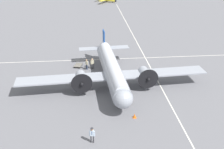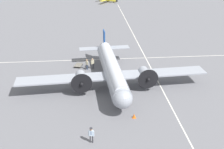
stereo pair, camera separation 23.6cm
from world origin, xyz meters
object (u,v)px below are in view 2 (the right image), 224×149
(airliner_main, at_px, (112,70))
(traffic_cone, at_px, (134,116))
(suitcase_near_door, at_px, (85,67))
(light_aircraft_distant, at_px, (108,0))
(passenger_boarding, at_px, (93,62))
(ramp_agent, at_px, (87,63))
(crew_foreground, at_px, (91,133))
(baggage_cart, at_px, (79,65))

(airliner_main, xyz_separation_m, traffic_cone, (8.74, 1.90, -2.23))
(suitcase_near_door, relative_size, light_aircraft_distant, 0.07)
(traffic_cone, bearing_deg, passenger_boarding, -162.86)
(ramp_agent, distance_m, light_aircraft_distant, 59.08)
(passenger_boarding, bearing_deg, ramp_agent, -19.45)
(crew_foreground, xyz_separation_m, passenger_boarding, (-19.48, 0.60, -0.03))
(airliner_main, bearing_deg, light_aircraft_distant, 172.65)
(airliner_main, height_order, crew_foreground, airliner_main)
(airliner_main, height_order, passenger_boarding, airliner_main)
(ramp_agent, distance_m, traffic_cone, 16.11)
(airliner_main, bearing_deg, suitcase_near_door, -151.57)
(airliner_main, bearing_deg, traffic_cone, 8.59)
(crew_foreground, bearing_deg, airliner_main, -92.79)
(light_aircraft_distant, bearing_deg, crew_foreground, -62.16)
(passenger_boarding, relative_size, light_aircraft_distant, 0.20)
(ramp_agent, bearing_deg, crew_foreground, -36.98)
(passenger_boarding, distance_m, light_aircraft_distant, 58.80)
(airliner_main, relative_size, passenger_boarding, 14.75)
(ramp_agent, height_order, suitcase_near_door, ramp_agent)
(airliner_main, xyz_separation_m, light_aircraft_distant, (-64.86, 4.20, -1.67))
(airliner_main, bearing_deg, crew_foreground, -18.30)
(crew_foreground, bearing_deg, light_aircraft_distant, -83.71)
(passenger_boarding, distance_m, suitcase_near_door, 1.51)
(ramp_agent, height_order, traffic_cone, ramp_agent)
(traffic_cone, bearing_deg, crew_foreground, -51.23)
(crew_foreground, height_order, ramp_agent, crew_foreground)
(airliner_main, relative_size, ramp_agent, 15.18)
(crew_foreground, bearing_deg, traffic_cone, -129.36)
(ramp_agent, xyz_separation_m, suitcase_near_door, (-0.14, -0.29, -0.81))
(baggage_cart, bearing_deg, suitcase_near_door, 60.44)
(passenger_boarding, xyz_separation_m, baggage_cart, (-1.16, -2.41, -0.87))
(airliner_main, bearing_deg, ramp_agent, -152.95)
(crew_foreground, height_order, traffic_cone, crew_foreground)
(baggage_cart, bearing_deg, ramp_agent, 63.74)
(passenger_boarding, relative_size, traffic_cone, 3.23)
(passenger_boarding, height_order, ramp_agent, passenger_boarding)
(light_aircraft_distant, bearing_deg, passenger_boarding, -63.42)
(passenger_boarding, distance_m, traffic_cone, 15.96)
(baggage_cart, bearing_deg, airliner_main, 50.11)
(suitcase_near_door, xyz_separation_m, light_aircraft_distant, (-58.40, 8.25, 0.54))
(passenger_boarding, height_order, light_aircraft_distant, light_aircraft_distant)
(airliner_main, bearing_deg, passenger_boarding, -160.29)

